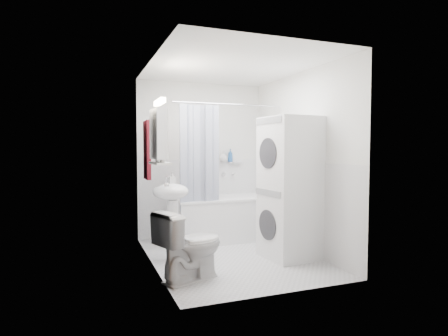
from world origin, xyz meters
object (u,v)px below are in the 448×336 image
object	(u,v)px
bathtub	(228,215)
sink	(171,204)
washer_dryer	(290,188)
toilet	(190,245)

from	to	relation	value
bathtub	sink	distance (m)	1.38
bathtub	washer_dryer	distance (m)	1.36
washer_dryer	bathtub	bearing A→B (deg)	102.37
sink	toilet	world-z (taller)	sink
bathtub	toilet	xyz separation A→B (m)	(-1.03, -1.54, 0.01)
toilet	bathtub	bearing A→B (deg)	-54.93
sink	washer_dryer	distance (m)	1.49
sink	toilet	bearing A→B (deg)	-87.36
bathtub	sink	world-z (taller)	sink
sink	toilet	distance (m)	0.81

